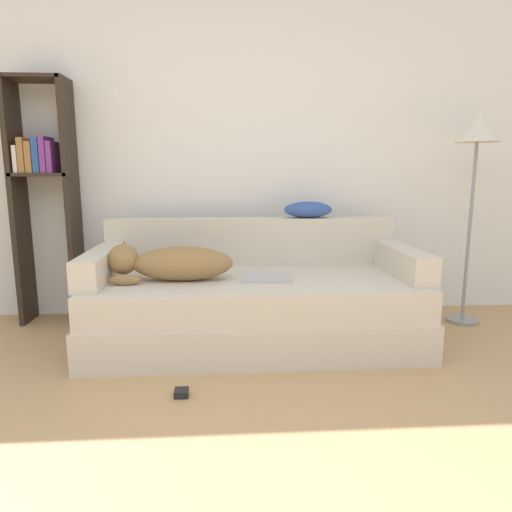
% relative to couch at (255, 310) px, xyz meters
% --- Properties ---
extents(wall_back, '(8.11, 0.06, 2.70)m').
position_rel_couch_xyz_m(wall_back, '(-0.23, 0.73, 1.14)').
color(wall_back, white).
rests_on(wall_back, ground_plane).
extents(couch, '(2.05, 0.94, 0.43)m').
position_rel_couch_xyz_m(couch, '(0.00, 0.00, 0.00)').
color(couch, beige).
rests_on(couch, ground_plane).
extents(couch_backrest, '(2.01, 0.15, 0.33)m').
position_rel_couch_xyz_m(couch_backrest, '(0.00, 0.40, 0.39)').
color(couch_backrest, beige).
rests_on(couch_backrest, couch).
extents(couch_arm_left, '(0.15, 0.75, 0.18)m').
position_rel_couch_xyz_m(couch_arm_left, '(-0.95, -0.01, 0.31)').
color(couch_arm_left, beige).
rests_on(couch_arm_left, couch).
extents(couch_arm_right, '(0.15, 0.75, 0.18)m').
position_rel_couch_xyz_m(couch_arm_right, '(0.95, -0.01, 0.31)').
color(couch_arm_right, beige).
rests_on(couch_arm_right, couch).
extents(dog, '(0.75, 0.24, 0.25)m').
position_rel_couch_xyz_m(dog, '(-0.52, -0.07, 0.33)').
color(dog, olive).
rests_on(dog, couch).
extents(laptop, '(0.33, 0.28, 0.02)m').
position_rel_couch_xyz_m(laptop, '(0.07, -0.07, 0.23)').
color(laptop, '#B7B7BC').
rests_on(laptop, couch).
extents(throw_pillow, '(0.34, 0.20, 0.11)m').
position_rel_couch_xyz_m(throw_pillow, '(0.40, 0.41, 0.61)').
color(throw_pillow, '#335199').
rests_on(throw_pillow, couch_backrest).
extents(bookshelf, '(0.41, 0.26, 1.72)m').
position_rel_couch_xyz_m(bookshelf, '(-1.46, 0.54, 0.77)').
color(bookshelf, '#2D2319').
rests_on(bookshelf, ground_plane).
extents(floor_lamp, '(0.30, 0.30, 1.52)m').
position_rel_couch_xyz_m(floor_lamp, '(1.55, 0.30, 1.09)').
color(floor_lamp, gray).
rests_on(floor_lamp, ground_plane).
extents(power_adapter, '(0.07, 0.07, 0.04)m').
position_rel_couch_xyz_m(power_adapter, '(-0.41, -0.70, -0.20)').
color(power_adapter, black).
rests_on(power_adapter, ground_plane).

